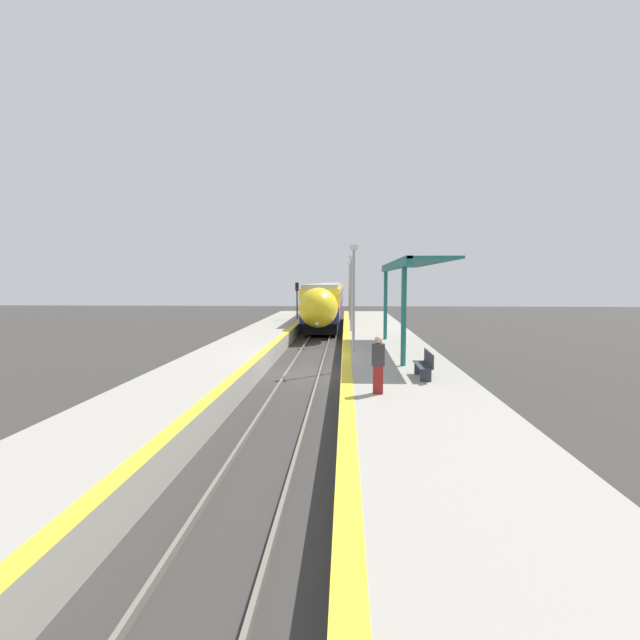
{
  "coord_description": "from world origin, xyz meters",
  "views": [
    {
      "loc": [
        1.85,
        -21.59,
        4.1
      ],
      "look_at": [
        0.59,
        2.79,
        2.19
      ],
      "focal_mm": 28.0,
      "sensor_mm": 36.0,
      "label": 1
    }
  ],
  "objects_px": {
    "lamppost_near": "(354,290)",
    "lamppost_mid": "(351,288)",
    "lamppost_far": "(350,286)",
    "platform_bench": "(425,364)",
    "train": "(329,298)",
    "railway_signal": "(297,301)",
    "lamppost_farthest": "(349,285)",
    "person_waiting": "(378,364)"
  },
  "relations": [
    {
      "from": "lamppost_near",
      "to": "lamppost_mid",
      "type": "height_order",
      "value": "same"
    },
    {
      "from": "lamppost_mid",
      "to": "lamppost_near",
      "type": "bearing_deg",
      "value": -90.0
    },
    {
      "from": "lamppost_mid",
      "to": "lamppost_far",
      "type": "relative_size",
      "value": 1.0
    },
    {
      "from": "platform_bench",
      "to": "train",
      "type": "bearing_deg",
      "value": 96.42
    },
    {
      "from": "platform_bench",
      "to": "railway_signal",
      "type": "relative_size",
      "value": 0.44
    },
    {
      "from": "railway_signal",
      "to": "lamppost_far",
      "type": "bearing_deg",
      "value": -5.73
    },
    {
      "from": "railway_signal",
      "to": "platform_bench",
      "type": "bearing_deg",
      "value": -75.12
    },
    {
      "from": "platform_bench",
      "to": "lamppost_far",
      "type": "height_order",
      "value": "lamppost_far"
    },
    {
      "from": "railway_signal",
      "to": "lamppost_mid",
      "type": "xyz_separation_m",
      "value": [
        4.49,
        -9.91,
        1.23
      ]
    },
    {
      "from": "lamppost_near",
      "to": "lamppost_far",
      "type": "bearing_deg",
      "value": 90.0
    },
    {
      "from": "platform_bench",
      "to": "lamppost_farthest",
      "type": "xyz_separation_m",
      "value": [
        -2.29,
        34.53,
        2.33
      ]
    },
    {
      "from": "lamppost_far",
      "to": "railway_signal",
      "type": "bearing_deg",
      "value": 174.27
    },
    {
      "from": "train",
      "to": "lamppost_farthest",
      "type": "xyz_separation_m",
      "value": [
        2.21,
        -5.49,
        1.48
      ]
    },
    {
      "from": "platform_bench",
      "to": "lamppost_farthest",
      "type": "bearing_deg",
      "value": 93.8
    },
    {
      "from": "platform_bench",
      "to": "lamppost_far",
      "type": "bearing_deg",
      "value": 95.23
    },
    {
      "from": "platform_bench",
      "to": "lamppost_farthest",
      "type": "distance_m",
      "value": 34.68
    },
    {
      "from": "railway_signal",
      "to": "lamppost_near",
      "type": "xyz_separation_m",
      "value": [
        4.49,
        -19.36,
        1.23
      ]
    },
    {
      "from": "lamppost_mid",
      "to": "lamppost_far",
      "type": "height_order",
      "value": "same"
    },
    {
      "from": "railway_signal",
      "to": "lamppost_mid",
      "type": "height_order",
      "value": "lamppost_mid"
    },
    {
      "from": "lamppost_far",
      "to": "lamppost_farthest",
      "type": "distance_m",
      "value": 9.46
    },
    {
      "from": "person_waiting",
      "to": "lamppost_near",
      "type": "bearing_deg",
      "value": 93.81
    },
    {
      "from": "train",
      "to": "lamppost_far",
      "type": "distance_m",
      "value": 15.18
    },
    {
      "from": "train",
      "to": "railway_signal",
      "type": "distance_m",
      "value": 14.68
    },
    {
      "from": "lamppost_mid",
      "to": "lamppost_farthest",
      "type": "height_order",
      "value": "same"
    },
    {
      "from": "person_waiting",
      "to": "lamppost_farthest",
      "type": "height_order",
      "value": "lamppost_farthest"
    },
    {
      "from": "train",
      "to": "lamppost_far",
      "type": "relative_size",
      "value": 10.23
    },
    {
      "from": "lamppost_far",
      "to": "lamppost_farthest",
      "type": "relative_size",
      "value": 1.0
    },
    {
      "from": "person_waiting",
      "to": "lamppost_near",
      "type": "height_order",
      "value": "lamppost_near"
    },
    {
      "from": "lamppost_near",
      "to": "train",
      "type": "bearing_deg",
      "value": 93.74
    },
    {
      "from": "lamppost_near",
      "to": "lamppost_farthest",
      "type": "distance_m",
      "value": 28.37
    },
    {
      "from": "platform_bench",
      "to": "lamppost_near",
      "type": "relative_size",
      "value": 0.36
    },
    {
      "from": "train",
      "to": "lamppost_mid",
      "type": "relative_size",
      "value": 10.23
    },
    {
      "from": "person_waiting",
      "to": "lamppost_farthest",
      "type": "bearing_deg",
      "value": 90.89
    },
    {
      "from": "lamppost_near",
      "to": "lamppost_farthest",
      "type": "xyz_separation_m",
      "value": [
        0.0,
        28.37,
        0.0
      ]
    },
    {
      "from": "lamppost_farthest",
      "to": "train",
      "type": "bearing_deg",
      "value": 111.94
    },
    {
      "from": "railway_signal",
      "to": "lamppost_mid",
      "type": "distance_m",
      "value": 10.94
    },
    {
      "from": "lamppost_mid",
      "to": "lamppost_farthest",
      "type": "xyz_separation_m",
      "value": [
        0.0,
        18.91,
        0.0
      ]
    },
    {
      "from": "railway_signal",
      "to": "lamppost_near",
      "type": "relative_size",
      "value": 0.82
    },
    {
      "from": "railway_signal",
      "to": "lamppost_farthest",
      "type": "xyz_separation_m",
      "value": [
        4.49,
        9.01,
        1.23
      ]
    },
    {
      "from": "platform_bench",
      "to": "lamppost_near",
      "type": "distance_m",
      "value": 6.97
    },
    {
      "from": "railway_signal",
      "to": "lamppost_farthest",
      "type": "relative_size",
      "value": 0.82
    },
    {
      "from": "platform_bench",
      "to": "railway_signal",
      "type": "height_order",
      "value": "railway_signal"
    }
  ]
}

